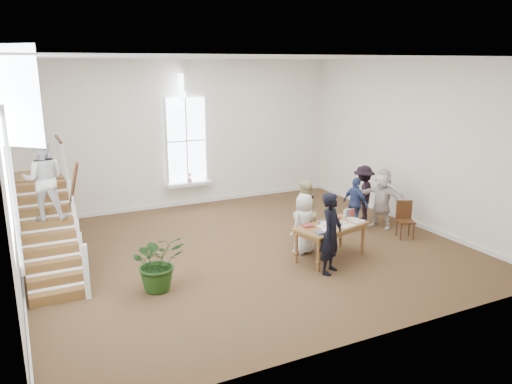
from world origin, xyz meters
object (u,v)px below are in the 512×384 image
woman_cluster_a (356,204)px  woman_cluster_c (382,199)px  elderly_woman (304,223)px  side_chair (405,217)px  person_yellow (304,213)px  police_officer (331,233)px  woman_cluster_b (363,194)px  floor_plant (158,262)px  library_table (331,229)px

woman_cluster_a → woman_cluster_c: woman_cluster_c is taller
elderly_woman → side_chair: 2.94m
elderly_woman → person_yellow: (0.30, 0.50, 0.09)m
police_officer → woman_cluster_b: (2.87, 2.58, -0.08)m
floor_plant → side_chair: floor_plant is taller
woman_cluster_b → woman_cluster_a: bearing=-1.3°
police_officer → floor_plant: size_ratio=1.51×
library_table → side_chair: 2.60m
elderly_woman → side_chair: (2.92, -0.21, -0.20)m
woman_cluster_c → person_yellow: bearing=-112.4°
woman_cluster_a → woman_cluster_b: bearing=-64.5°
person_yellow → woman_cluster_c: woman_cluster_c is taller
library_table → police_officer: (-0.46, -0.65, 0.16)m
woman_cluster_a → woman_cluster_b: 0.76m
library_table → person_yellow: size_ratio=1.16×
elderly_woman → side_chair: bearing=159.3°
woman_cluster_b → side_chair: bearing=57.4°
police_officer → floor_plant: 3.64m
woman_cluster_b → side_chair: woman_cluster_b is taller
elderly_woman → floor_plant: bearing=-9.6°
police_officer → person_yellow: police_officer is taller
woman_cluster_c → woman_cluster_a: bearing=-131.9°
library_table → woman_cluster_a: (1.81, 1.49, -0.02)m
elderly_woman → floor_plant: size_ratio=1.23×
police_officer → woman_cluster_c: bearing=-2.6°
woman_cluster_b → library_table: bearing=0.6°
woman_cluster_a → elderly_woman: bearing=100.8°
police_officer → side_chair: police_officer is taller
woman_cluster_a → floor_plant: size_ratio=1.21×
elderly_woman → woman_cluster_b: woman_cluster_b is taller
library_table → woman_cluster_a: bearing=25.2°
library_table → floor_plant: floor_plant is taller
side_chair → elderly_woman: bearing=-161.2°
person_yellow → floor_plant: bearing=-10.4°
library_table → floor_plant: size_ratio=1.61×
person_yellow → woman_cluster_c: bearing=160.1°
elderly_woman → woman_cluster_a: bearing=-174.4°
elderly_woman → woman_cluster_c: (2.89, 0.68, 0.09)m
floor_plant → library_table: bearing=-2.3°
woman_cluster_a → floor_plant: 5.95m
library_table → elderly_woman: bearing=106.8°
elderly_woman → floor_plant: (-3.63, -0.45, -0.14)m
elderly_woman → woman_cluster_b: 3.07m
woman_cluster_a → person_yellow: bearing=90.2°
elderly_woman → woman_cluster_a: size_ratio=1.02×
person_yellow → woman_cluster_a: size_ratio=1.14×
side_chair → library_table: bearing=-148.4°
woman_cluster_a → side_chair: bearing=-156.9°
woman_cluster_b → side_chair: 1.58m
elderly_woman → woman_cluster_b: bearing=-170.9°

